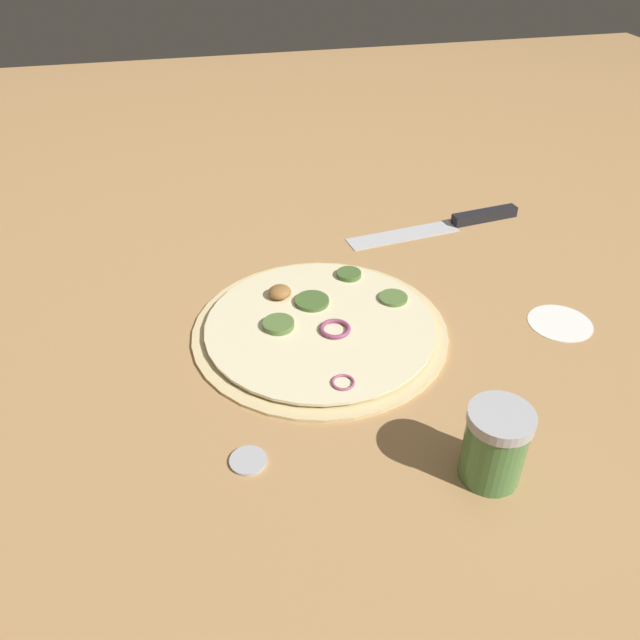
{
  "coord_description": "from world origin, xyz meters",
  "views": [
    {
      "loc": [
        -0.64,
        0.15,
        0.51
      ],
      "look_at": [
        0.0,
        0.0,
        0.02
      ],
      "focal_mm": 35.0,
      "sensor_mm": 36.0,
      "label": 1
    }
  ],
  "objects_px": {
    "knife": "(460,221)",
    "pizza": "(320,326)",
    "spice_jar": "(495,445)",
    "loose_cap": "(248,459)"
  },
  "relations": [
    {
      "from": "pizza",
      "to": "spice_jar",
      "type": "height_order",
      "value": "spice_jar"
    },
    {
      "from": "knife",
      "to": "loose_cap",
      "type": "distance_m",
      "value": 0.62
    },
    {
      "from": "knife",
      "to": "pizza",
      "type": "bearing_deg",
      "value": 30.76
    },
    {
      "from": "pizza",
      "to": "spice_jar",
      "type": "relative_size",
      "value": 3.93
    },
    {
      "from": "knife",
      "to": "spice_jar",
      "type": "height_order",
      "value": "spice_jar"
    },
    {
      "from": "loose_cap",
      "to": "knife",
      "type": "bearing_deg",
      "value": -43.94
    },
    {
      "from": "spice_jar",
      "to": "pizza",
      "type": "bearing_deg",
      "value": 22.41
    },
    {
      "from": "pizza",
      "to": "knife",
      "type": "xyz_separation_m",
      "value": [
        0.24,
        -0.3,
        0.0
      ]
    },
    {
      "from": "pizza",
      "to": "loose_cap",
      "type": "xyz_separation_m",
      "value": [
        -0.2,
        0.12,
        -0.0
      ]
    },
    {
      "from": "loose_cap",
      "to": "pizza",
      "type": "bearing_deg",
      "value": -31.29
    }
  ]
}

